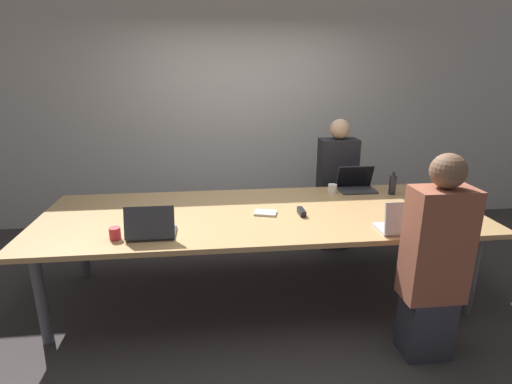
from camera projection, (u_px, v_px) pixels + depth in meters
name	position (u px, v px, depth m)	size (l,w,h in m)	color
ground_plane	(261.00, 293.00, 3.61)	(24.00, 24.00, 0.00)	#383333
curtain_wall	(243.00, 114.00, 4.97)	(12.00, 0.06, 2.80)	#BCB7B2
conference_table	(261.00, 218.00, 3.40)	(3.67, 1.35, 0.78)	tan
laptop_far_right	(356.00, 183.00, 3.97)	(0.36, 0.24, 0.24)	#333338
person_far_right	(336.00, 187.00, 4.38)	(0.40, 0.24, 1.44)	#2D2D38
cup_far_right	(332.00, 189.00, 3.90)	(0.09, 0.09, 0.09)	white
bottle_far_right	(393.00, 184.00, 3.83)	(0.06, 0.06, 0.23)	black
laptop_near_left	(151.00, 228.00, 2.86)	(0.35, 0.24, 0.25)	#333338
cup_near_left	(115.00, 233.00, 2.84)	(0.08, 0.08, 0.09)	red
laptop_near_right	(404.00, 223.00, 2.95)	(0.35, 0.25, 0.26)	#B7B7BC
person_near_right	(435.00, 263.00, 2.65)	(0.40, 0.24, 1.45)	#2D2D38
stapler	(301.00, 212.00, 3.32)	(0.05, 0.15, 0.05)	black
notebook	(265.00, 213.00, 3.34)	(0.21, 0.17, 0.02)	silver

